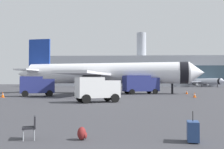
# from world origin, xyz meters

# --- Properties ---
(airplane_at_gate) EXTENTS (35.68, 32.35, 10.50)m
(airplane_at_gate) POSITION_xyz_m (-3.34, 43.33, 3.66)
(airplane_at_gate) COLOR white
(airplane_at_gate) RESTS_ON ground
(airplane_taxiing) EXTENTS (17.55, 18.99, 6.33)m
(airplane_taxiing) POSITION_xyz_m (31.99, 102.97, 2.20)
(airplane_taxiing) COLOR silver
(airplane_taxiing) RESTS_ON ground
(service_truck) EXTENTS (5.28, 3.96, 2.90)m
(service_truck) POSITION_xyz_m (-12.54, 32.40, 1.61)
(service_truck) COLOR navy
(service_truck) RESTS_ON ground
(fuel_truck) EXTENTS (6.46, 4.24, 3.20)m
(fuel_truck) POSITION_xyz_m (3.07, 40.05, 1.77)
(fuel_truck) COLOR navy
(fuel_truck) RESTS_ON ground
(cargo_van) EXTENTS (4.83, 3.79, 2.60)m
(cargo_van) POSITION_xyz_m (-2.64, 21.86, 1.45)
(cargo_van) COLOR white
(cargo_van) RESTS_ON ground
(safety_cone_near) EXTENTS (0.44, 0.44, 0.66)m
(safety_cone_near) POSITION_xyz_m (11.06, 40.56, 0.32)
(safety_cone_near) COLOR #F2590C
(safety_cone_near) RESTS_ON ground
(safety_cone_mid) EXTENTS (0.44, 0.44, 0.74)m
(safety_cone_mid) POSITION_xyz_m (-2.40, 50.91, 0.36)
(safety_cone_mid) COLOR #F2590C
(safety_cone_mid) RESTS_ON ground
(safety_cone_far) EXTENTS (0.44, 0.44, 0.81)m
(safety_cone_far) POSITION_xyz_m (-16.20, 29.53, 0.40)
(safety_cone_far) COLOR #F2590C
(safety_cone_far) RESTS_ON ground
(safety_cone_outer) EXTENTS (0.44, 0.44, 0.68)m
(safety_cone_outer) POSITION_xyz_m (9.75, 30.62, 0.34)
(safety_cone_outer) COLOR #F2590C
(safety_cone_outer) RESTS_ON ground
(rolling_suitcase) EXTENTS (0.51, 0.70, 1.10)m
(rolling_suitcase) POSITION_xyz_m (2.58, 4.16, 0.39)
(rolling_suitcase) COLOR navy
(rolling_suitcase) RESTS_ON ground
(traveller_backpack) EXTENTS (0.36, 0.40, 0.48)m
(traveller_backpack) POSITION_xyz_m (-1.42, 4.35, 0.23)
(traveller_backpack) COLOR maroon
(traveller_backpack) RESTS_ON ground
(gate_chair) EXTENTS (0.62, 0.62, 0.86)m
(gate_chair) POSITION_xyz_m (-3.33, 4.32, 0.50)
(gate_chair) COLOR black
(gate_chair) RESTS_ON ground
(terminal_building) EXTENTS (89.17, 23.50, 25.43)m
(terminal_building) POSITION_xyz_m (9.22, 119.75, 6.82)
(terminal_building) COLOR #9EA3AD
(terminal_building) RESTS_ON ground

